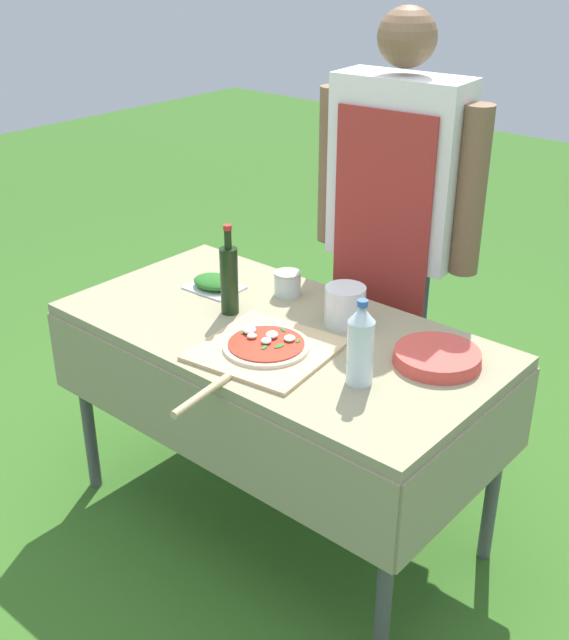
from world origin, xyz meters
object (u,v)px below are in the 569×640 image
at_px(water_bottle, 361,345).
at_px(plate_stack, 437,357).
at_px(oil_bottle, 229,279).
at_px(sauce_jar, 288,285).
at_px(pizza_on_peel, 264,349).
at_px(person_cook, 395,216).
at_px(herb_container, 214,283).
at_px(prep_table, 278,353).
at_px(mixing_tub, 345,306).

distance_m(water_bottle, plate_stack, 0.28).
distance_m(oil_bottle, sauce_jar, 0.25).
bearing_deg(plate_stack, pizza_on_peel, -146.07).
relative_size(oil_bottle, plate_stack, 1.17).
height_order(person_cook, herb_container, person_cook).
height_order(plate_stack, sauce_jar, sauce_jar).
height_order(person_cook, pizza_on_peel, person_cook).
relative_size(person_cook, sauce_jar, 18.11).
xyz_separation_m(person_cook, plate_stack, (0.46, -0.44, -0.21)).
height_order(oil_bottle, sauce_jar, oil_bottle).
distance_m(prep_table, person_cook, 0.67).
distance_m(person_cook, oil_bottle, 0.65).
distance_m(herb_container, mixing_tub, 0.53).
distance_m(water_bottle, herb_container, 0.80).
relative_size(oil_bottle, water_bottle, 1.20).
bearing_deg(sauce_jar, plate_stack, -7.23).
distance_m(person_cook, mixing_tub, 0.46).
xyz_separation_m(person_cook, pizza_on_peel, (0.03, -0.73, -0.22)).
xyz_separation_m(pizza_on_peel, water_bottle, (0.32, 0.05, 0.11)).
bearing_deg(mixing_tub, person_cook, 103.39).
height_order(water_bottle, sauce_jar, water_bottle).
relative_size(pizza_on_peel, oil_bottle, 2.10).
height_order(prep_table, oil_bottle, oil_bottle).
xyz_separation_m(oil_bottle, mixing_tub, (0.34, 0.18, -0.06)).
bearing_deg(prep_table, pizza_on_peel, -63.17).
relative_size(prep_table, herb_container, 7.50).
relative_size(water_bottle, plate_stack, 0.98).
xyz_separation_m(person_cook, herb_container, (-0.42, -0.49, -0.21)).
bearing_deg(pizza_on_peel, herb_container, 144.46).
bearing_deg(water_bottle, oil_bottle, 171.48).
bearing_deg(oil_bottle, herb_container, 150.05).
height_order(water_bottle, herb_container, water_bottle).
bearing_deg(sauce_jar, mixing_tub, -10.87).
relative_size(pizza_on_peel, plate_stack, 2.46).
height_order(oil_bottle, water_bottle, oil_bottle).
bearing_deg(mixing_tub, herb_container, -171.79).
distance_m(person_cook, water_bottle, 0.78).
distance_m(oil_bottle, herb_container, 0.23).
bearing_deg(prep_table, herb_container, 166.53).
relative_size(pizza_on_peel, sauce_jar, 6.84).
xyz_separation_m(oil_bottle, sauce_jar, (0.05, 0.23, -0.09)).
bearing_deg(mixing_tub, sauce_jar, 169.13).
bearing_deg(plate_stack, water_bottle, -114.32).
bearing_deg(oil_bottle, person_cook, 68.02).
bearing_deg(herb_container, sauce_jar, 29.59).
relative_size(person_cook, pizza_on_peel, 2.65).
bearing_deg(water_bottle, plate_stack, 65.68).
relative_size(oil_bottle, mixing_tub, 2.33).
bearing_deg(sauce_jar, water_bottle, -30.77).
height_order(water_bottle, mixing_tub, water_bottle).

